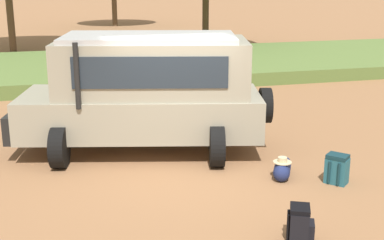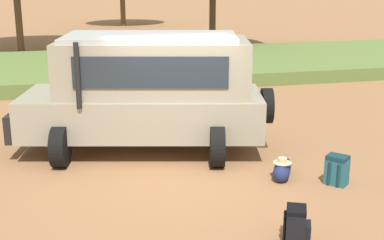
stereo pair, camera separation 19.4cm
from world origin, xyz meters
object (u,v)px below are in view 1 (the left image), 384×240
object	(u,v)px
backpack_cluster_center	(300,224)
duffel_bag_low_black_case	(282,168)
backpack_beside_front_wheel	(337,169)
safari_vehicle	(146,91)

from	to	relation	value
backpack_cluster_center	duffel_bag_low_black_case	xyz separation A→B (m)	(0.78, 2.34, -0.09)
backpack_beside_front_wheel	duffel_bag_low_black_case	bearing A→B (deg)	146.08
safari_vehicle	backpack_beside_front_wheel	distance (m)	4.11
duffel_bag_low_black_case	backpack_beside_front_wheel	bearing A→B (deg)	-33.92
backpack_beside_front_wheel	backpack_cluster_center	distance (m)	2.39
safari_vehicle	duffel_bag_low_black_case	bearing A→B (deg)	-44.21
safari_vehicle	duffel_bag_low_black_case	distance (m)	3.22
backpack_beside_front_wheel	safari_vehicle	bearing A→B (deg)	138.31
safari_vehicle	duffel_bag_low_black_case	world-z (taller)	safari_vehicle
backpack_cluster_center	backpack_beside_front_wheel	bearing A→B (deg)	48.49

